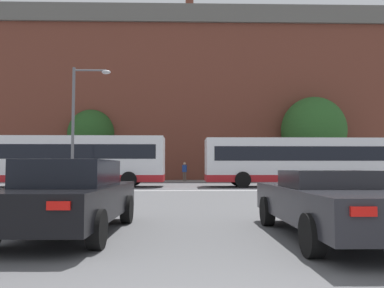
% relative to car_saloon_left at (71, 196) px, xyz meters
% --- Properties ---
extents(stop_line_strip, '(9.47, 0.30, 0.01)m').
position_rel_car_saloon_left_xyz_m(stop_line_strip, '(2.56, 13.04, -0.74)').
color(stop_line_strip, silver).
rests_on(stop_line_strip, ground_plane).
extents(far_pavement, '(70.52, 2.50, 0.01)m').
position_rel_car_saloon_left_xyz_m(far_pavement, '(2.56, 26.35, -0.74)').
color(far_pavement, gray).
rests_on(far_pavement, ground_plane).
extents(brick_civic_building, '(40.71, 16.13, 20.41)m').
position_rel_car_saloon_left_xyz_m(brick_civic_building, '(3.00, 37.27, 8.17)').
color(brick_civic_building, brown).
rests_on(brick_civic_building, ground_plane).
extents(car_saloon_left, '(2.02, 4.55, 1.44)m').
position_rel_car_saloon_left_xyz_m(car_saloon_left, '(0.00, 0.00, 0.00)').
color(car_saloon_left, black).
rests_on(car_saloon_left, ground_plane).
extents(car_roadster_right, '(2.01, 4.79, 1.24)m').
position_rel_car_saloon_left_xyz_m(car_roadster_right, '(4.96, -0.51, -0.08)').
color(car_roadster_right, '#232328').
rests_on(car_roadster_right, ground_plane).
extents(bus_crossing_lead, '(11.72, 2.70, 3.12)m').
position_rel_car_saloon_left_xyz_m(bus_crossing_lead, '(9.50, 16.92, 0.94)').
color(bus_crossing_lead, silver).
rests_on(bus_crossing_lead, ground_plane).
extents(bus_crossing_trailing, '(11.02, 2.76, 3.24)m').
position_rel_car_saloon_left_xyz_m(bus_crossing_trailing, '(-4.57, 17.01, 1.00)').
color(bus_crossing_trailing, silver).
rests_on(bus_crossing_trailing, ground_plane).
extents(traffic_light_far_left, '(0.26, 0.31, 4.06)m').
position_rel_car_saloon_left_xyz_m(traffic_light_far_left, '(-3.67, 25.61, 2.00)').
color(traffic_light_far_left, slate).
rests_on(traffic_light_far_left, ground_plane).
extents(traffic_light_far_right, '(0.26, 0.31, 3.87)m').
position_rel_car_saloon_left_xyz_m(traffic_light_far_right, '(9.01, 25.62, 1.88)').
color(traffic_light_far_right, slate).
rests_on(traffic_light_far_right, ground_plane).
extents(street_lamp_junction, '(2.12, 0.36, 6.84)m').
position_rel_car_saloon_left_xyz_m(street_lamp_junction, '(-3.55, 13.32, 3.47)').
color(street_lamp_junction, slate).
rests_on(street_lamp_junction, ground_plane).
extents(pedestrian_waiting, '(0.44, 0.30, 1.70)m').
position_rel_car_saloon_left_xyz_m(pedestrian_waiting, '(2.29, 26.77, 0.25)').
color(pedestrian_waiting, brown).
rests_on(pedestrian_waiting, ground_plane).
extents(pedestrian_walking_east, '(0.44, 0.43, 1.63)m').
position_rel_car_saloon_left_xyz_m(pedestrian_walking_east, '(10.76, 25.95, 0.21)').
color(pedestrian_walking_east, brown).
rests_on(pedestrian_walking_east, ground_plane).
extents(pedestrian_walking_west, '(0.40, 0.46, 1.56)m').
position_rel_car_saloon_left_xyz_m(pedestrian_walking_west, '(-8.41, 26.46, 0.16)').
color(pedestrian_walking_west, '#333851').
rests_on(pedestrian_walking_west, ground_plane).
extents(tree_by_building, '(6.14, 6.14, 8.03)m').
position_rel_car_saloon_left_xyz_m(tree_by_building, '(14.75, 28.25, 4.06)').
color(tree_by_building, '#4C3823').
rests_on(tree_by_building, ground_plane).
extents(tree_kerbside, '(4.59, 4.59, 6.94)m').
position_rel_car_saloon_left_xyz_m(tree_kerbside, '(-6.92, 29.63, 3.78)').
color(tree_kerbside, '#4C3823').
rests_on(tree_kerbside, ground_plane).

